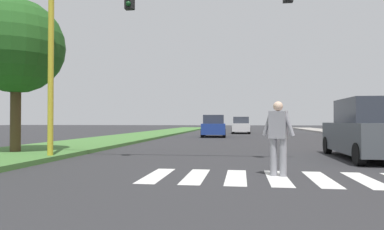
% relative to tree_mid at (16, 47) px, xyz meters
% --- Properties ---
extents(ground_plane, '(140.00, 140.00, 0.00)m').
position_rel_tree_mid_xyz_m(ground_plane, '(8.82, 18.02, -3.93)').
color(ground_plane, '#2D2D30').
extents(crosswalk, '(5.85, 2.20, 0.01)m').
position_rel_tree_mid_xyz_m(crosswalk, '(8.82, -3.72, -3.92)').
color(crosswalk, silver).
rests_on(crosswalk, ground_plane).
extents(median_strip, '(4.28, 64.00, 0.15)m').
position_rel_tree_mid_xyz_m(median_strip, '(0.17, 16.02, -3.85)').
color(median_strip, '#477A38').
rests_on(median_strip, ground_plane).
extents(tree_mid, '(3.39, 3.39, 5.49)m').
position_rel_tree_mid_xyz_m(tree_mid, '(0.00, 0.00, 0.00)').
color(tree_mid, '#4C3823').
rests_on(tree_mid, median_strip).
extents(sidewalk_right, '(3.00, 64.00, 0.15)m').
position_rel_tree_mid_xyz_m(sidewalk_right, '(17.67, 16.02, -3.85)').
color(sidewalk_right, '#9E9991').
rests_on(sidewalk_right, ground_plane).
extents(traffic_light_gantry, '(8.77, 0.30, 6.00)m').
position_rel_tree_mid_xyz_m(traffic_light_gantry, '(4.58, -1.16, 0.43)').
color(traffic_light_gantry, gold).
rests_on(traffic_light_gantry, median_strip).
extents(pedestrian_performer, '(0.72, 0.37, 1.69)m').
position_rel_tree_mid_xyz_m(pedestrian_performer, '(8.86, -3.44, -2.99)').
color(pedestrian_performer, gray).
rests_on(pedestrian_performer, ground_plane).
extents(suv_crossing, '(1.98, 4.61, 1.97)m').
position_rel_tree_mid_xyz_m(suv_crossing, '(12.16, 0.54, -3.00)').
color(suv_crossing, '#474C51').
rests_on(suv_crossing, ground_plane).
extents(sedan_midblock, '(2.06, 4.15, 1.70)m').
position_rel_tree_mid_xyz_m(sedan_midblock, '(5.88, 15.82, -3.14)').
color(sedan_midblock, navy).
rests_on(sedan_midblock, ground_plane).
extents(sedan_distant, '(1.78, 4.58, 1.65)m').
position_rel_tree_mid_xyz_m(sedan_distant, '(7.99, 23.83, -3.16)').
color(sedan_distant, silver).
rests_on(sedan_distant, ground_plane).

